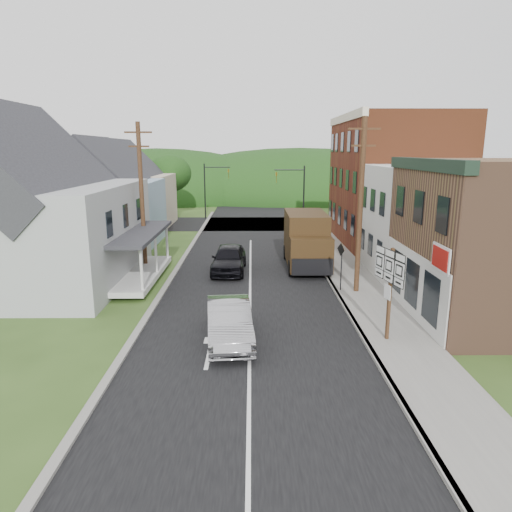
{
  "coord_description": "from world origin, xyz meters",
  "views": [
    {
      "loc": [
        0.09,
        -19.47,
        7.38
      ],
      "look_at": [
        0.31,
        2.82,
        2.2
      ],
      "focal_mm": 32.0,
      "sensor_mm": 36.0,
      "label": 1
    }
  ],
  "objects_px": {
    "delivery_van": "(307,240)",
    "route_sign_cluster": "(389,281)",
    "warning_sign": "(341,260)",
    "silver_sedan": "(229,322)",
    "dark_sedan": "(229,259)"
  },
  "relations": [
    {
      "from": "dark_sedan",
      "to": "delivery_van",
      "type": "height_order",
      "value": "delivery_van"
    },
    {
      "from": "dark_sedan",
      "to": "warning_sign",
      "type": "distance_m",
      "value": 7.49
    },
    {
      "from": "dark_sedan",
      "to": "route_sign_cluster",
      "type": "distance_m",
      "value": 12.73
    },
    {
      "from": "dark_sedan",
      "to": "delivery_van",
      "type": "bearing_deg",
      "value": 15.61
    },
    {
      "from": "delivery_van",
      "to": "route_sign_cluster",
      "type": "height_order",
      "value": "route_sign_cluster"
    },
    {
      "from": "silver_sedan",
      "to": "route_sign_cluster",
      "type": "xyz_separation_m",
      "value": [
        6.15,
        -0.21,
        1.72
      ]
    },
    {
      "from": "silver_sedan",
      "to": "route_sign_cluster",
      "type": "height_order",
      "value": "route_sign_cluster"
    },
    {
      "from": "silver_sedan",
      "to": "dark_sedan",
      "type": "bearing_deg",
      "value": 87.27
    },
    {
      "from": "dark_sedan",
      "to": "delivery_van",
      "type": "distance_m",
      "value": 5.14
    },
    {
      "from": "dark_sedan",
      "to": "warning_sign",
      "type": "relative_size",
      "value": 1.94
    },
    {
      "from": "delivery_van",
      "to": "route_sign_cluster",
      "type": "distance_m",
      "value": 12.06
    },
    {
      "from": "silver_sedan",
      "to": "route_sign_cluster",
      "type": "relative_size",
      "value": 1.32
    },
    {
      "from": "delivery_van",
      "to": "warning_sign",
      "type": "relative_size",
      "value": 2.45
    },
    {
      "from": "route_sign_cluster",
      "to": "dark_sedan",
      "type": "bearing_deg",
      "value": 108.9
    },
    {
      "from": "silver_sedan",
      "to": "warning_sign",
      "type": "height_order",
      "value": "warning_sign"
    }
  ]
}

